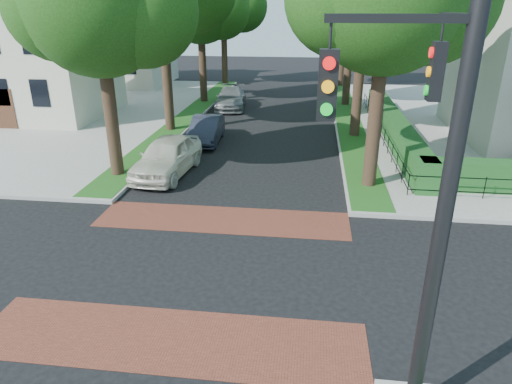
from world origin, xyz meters
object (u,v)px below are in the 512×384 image
parked_car_front (167,156)px  parked_car_rear (231,98)px  parked_car_middle (206,130)px  traffic_signal (433,174)px

parked_car_front → parked_car_rear: parked_car_front is taller
parked_car_front → parked_car_rear: bearing=93.5°
parked_car_middle → parked_car_rear: size_ratio=0.85×
parked_car_front → parked_car_rear: size_ratio=0.97×
parked_car_front → traffic_signal: bearing=-50.6°
traffic_signal → parked_car_middle: traffic_signal is taller
traffic_signal → parked_car_front: 15.08m
parked_car_middle → parked_car_rear: bearing=88.4°
parked_car_front → parked_car_middle: parked_car_front is taller
parked_car_front → parked_car_middle: size_ratio=1.14×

